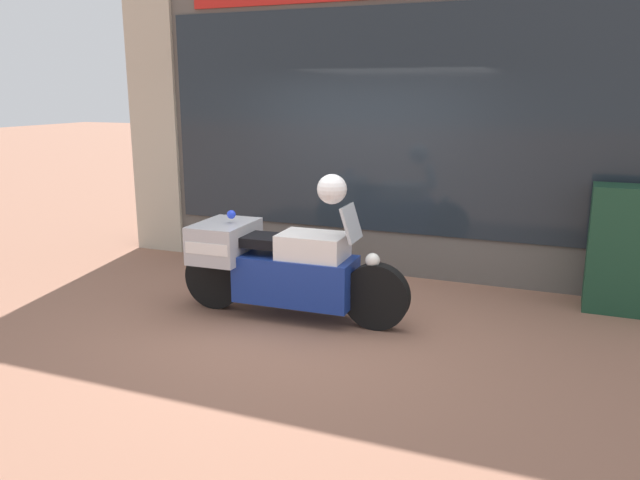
% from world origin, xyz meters
% --- Properties ---
extents(ground_plane, '(60.00, 60.00, 0.00)m').
position_xyz_m(ground_plane, '(0.00, 0.00, 0.00)').
color(ground_plane, '#8E604C').
extents(shop_building, '(6.87, 0.55, 3.63)m').
position_xyz_m(shop_building, '(-0.37, 2.00, 1.82)').
color(shop_building, '#56514C').
rests_on(shop_building, ground).
extents(window_display, '(5.68, 0.30, 2.02)m').
position_xyz_m(window_display, '(0.30, 2.03, 0.48)').
color(window_display, slate).
rests_on(window_display, ground).
extents(paramedic_motorcycle, '(2.39, 0.77, 1.19)m').
position_xyz_m(paramedic_motorcycle, '(-0.33, -0.02, 0.54)').
color(paramedic_motorcycle, black).
rests_on(paramedic_motorcycle, ground).
extents(utility_cabinet, '(0.90, 0.44, 1.31)m').
position_xyz_m(utility_cabinet, '(2.99, 1.44, 0.65)').
color(utility_cabinet, '#193D28').
rests_on(utility_cabinet, ground).
extents(white_helmet, '(0.28, 0.28, 0.28)m').
position_xyz_m(white_helmet, '(0.24, 0.00, 1.33)').
color(white_helmet, white).
rests_on(white_helmet, paramedic_motorcycle).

